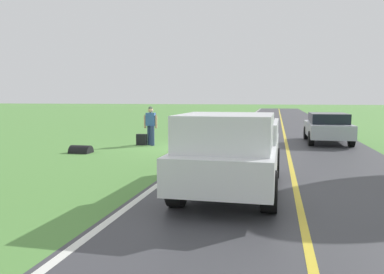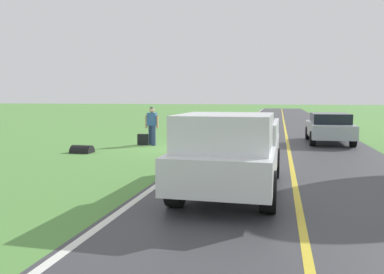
# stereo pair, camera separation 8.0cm
# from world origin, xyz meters

# --- Properties ---
(ground_plane) EXTENTS (200.00, 200.00, 0.00)m
(ground_plane) POSITION_xyz_m (0.00, 0.00, 0.00)
(ground_plane) COLOR #568E42
(road_surface) EXTENTS (6.99, 120.00, 0.00)m
(road_surface) POSITION_xyz_m (-4.63, 0.00, 0.00)
(road_surface) COLOR #3D3D42
(road_surface) RESTS_ON ground
(lane_edge_line) EXTENTS (0.16, 117.60, 0.00)m
(lane_edge_line) POSITION_xyz_m (-1.32, 0.00, 0.01)
(lane_edge_line) COLOR silver
(lane_edge_line) RESTS_ON ground
(lane_centre_line) EXTENTS (0.14, 117.60, 0.00)m
(lane_centre_line) POSITION_xyz_m (-4.63, 0.00, 0.01)
(lane_centre_line) COLOR gold
(lane_centre_line) RESTS_ON ground
(hitchhiker_walking) EXTENTS (0.62, 0.51, 1.75)m
(hitchhiker_walking) POSITION_xyz_m (1.36, -0.55, 0.98)
(hitchhiker_walking) COLOR navy
(hitchhiker_walking) RESTS_ON ground
(suitcase_carried) EXTENTS (0.46, 0.21, 0.50)m
(suitcase_carried) POSITION_xyz_m (1.77, -0.47, 0.25)
(suitcase_carried) COLOR black
(suitcase_carried) RESTS_ON ground
(pickup_truck_passing) EXTENTS (2.17, 5.43, 1.82)m
(pickup_truck_passing) POSITION_xyz_m (-3.17, 7.49, 0.97)
(pickup_truck_passing) COLOR silver
(pickup_truck_passing) RESTS_ON ground
(sedan_near_oncoming) EXTENTS (1.94, 4.41, 1.41)m
(sedan_near_oncoming) POSITION_xyz_m (-6.53, -3.16, 0.75)
(sedan_near_oncoming) COLOR #B2B7C1
(sedan_near_oncoming) RESTS_ON ground
(drainage_culvert) EXTENTS (0.80, 0.60, 0.60)m
(drainage_culvert) POSITION_xyz_m (3.25, 2.41, 0.00)
(drainage_culvert) COLOR black
(drainage_culvert) RESTS_ON ground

